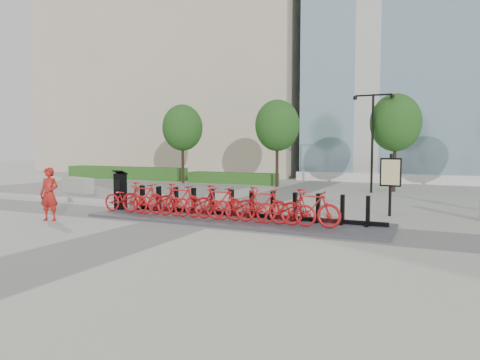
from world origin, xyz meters
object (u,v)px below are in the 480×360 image
at_px(kiosk, 120,190).
at_px(worker_red, 49,194).
at_px(bike_0, 126,198).
at_px(map_sign, 391,175).
at_px(jersey_barrier, 78,185).

distance_m(kiosk, worker_red, 2.62).
bearing_deg(worker_red, bike_0, 42.85).
relative_size(kiosk, worker_red, 0.84).
xyz_separation_m(bike_0, map_sign, (8.26, 3.45, 0.83)).
relative_size(worker_red, map_sign, 0.80).
xyz_separation_m(kiosk, worker_red, (-0.65, -2.54, 0.08)).
xyz_separation_m(worker_red, jersey_barrier, (-5.50, 6.52, -0.44)).
relative_size(bike_0, map_sign, 0.87).
xyz_separation_m(bike_0, worker_red, (-1.34, -2.01, 0.28)).
distance_m(worker_red, map_sign, 11.06).
bearing_deg(kiosk, bike_0, -41.91).
xyz_separation_m(bike_0, jersey_barrier, (-6.84, 4.51, -0.16)).
bearing_deg(jersey_barrier, kiosk, -18.69).
relative_size(worker_red, jersey_barrier, 0.82).
xyz_separation_m(kiosk, jersey_barrier, (-6.15, 3.98, -0.36)).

